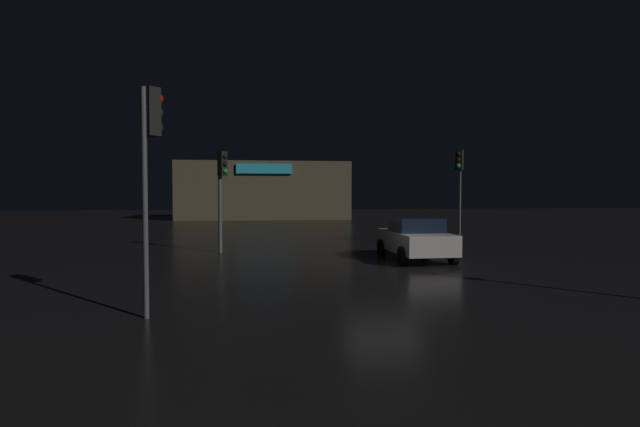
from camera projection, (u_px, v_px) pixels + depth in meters
name	position (u px, v px, depth m)	size (l,w,h in m)	color
ground_plane	(383.00, 269.00, 16.41)	(120.00, 120.00, 0.00)	black
store_building	(263.00, 191.00, 48.98)	(16.11, 7.32, 5.42)	brown
traffic_signal_main	(459.00, 172.00, 23.01)	(0.41, 0.43, 4.44)	#595B60
traffic_signal_opposite	(222.00, 182.00, 20.76)	(0.42, 0.42, 4.19)	#595B60
traffic_signal_cross_left	(150.00, 142.00, 9.89)	(0.43, 0.42, 4.54)	#595B60
car_near	(416.00, 239.00, 18.52)	(2.10, 4.06, 1.58)	silver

